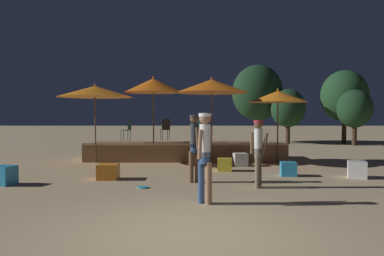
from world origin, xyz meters
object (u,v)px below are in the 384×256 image
(cube_seat_0, at_px, (240,160))
(frisbee_disc, at_px, (143,187))
(patio_umbrella_1, at_px, (153,85))
(patio_umbrella_2, at_px, (212,86))
(person_3, at_px, (205,151))
(bistro_chair_0, at_px, (200,127))
(cube_seat_2, at_px, (288,169))
(bistro_chair_1, at_px, (165,127))
(patio_umbrella_0, at_px, (278,97))
(cube_seat_3, at_px, (5,175))
(cube_seat_4, at_px, (357,170))
(cube_seat_1, at_px, (225,165))
(person_0, at_px, (258,150))
(person_2, at_px, (194,143))
(background_tree_0, at_px, (344,96))
(background_tree_1, at_px, (355,109))
(patio_umbrella_3, at_px, (95,92))
(background_tree_2, at_px, (288,108))
(cube_seat_5, at_px, (108,172))
(bistro_chair_2, at_px, (128,128))
(background_tree_3, at_px, (257,93))

(cube_seat_0, bearing_deg, frisbee_disc, -125.50)
(patio_umbrella_1, relative_size, patio_umbrella_2, 1.02)
(person_3, xyz_separation_m, bistro_chair_0, (0.02, 8.43, 0.22))
(patio_umbrella_1, height_order, cube_seat_2, patio_umbrella_1)
(bistro_chair_0, distance_m, bistro_chair_1, 1.49)
(patio_umbrella_0, bearing_deg, cube_seat_3, -150.75)
(cube_seat_4, bearing_deg, cube_seat_3, -173.02)
(cube_seat_1, relative_size, person_0, 0.30)
(patio_umbrella_0, distance_m, bistro_chair_0, 3.66)
(cube_seat_4, relative_size, person_0, 0.37)
(person_2, relative_size, background_tree_0, 0.39)
(patio_umbrella_0, bearing_deg, person_3, -113.97)
(cube_seat_4, xyz_separation_m, background_tree_1, (4.90, 11.76, 1.96))
(patio_umbrella_3, bearing_deg, bistro_chair_0, 24.07)
(bistro_chair_1, bearing_deg, patio_umbrella_0, 138.93)
(bistro_chair_1, distance_m, background_tree_0, 13.76)
(cube_seat_3, bearing_deg, frisbee_disc, -5.89)
(cube_seat_0, bearing_deg, cube_seat_2, -61.92)
(person_2, bearing_deg, patio_umbrella_0, -156.03)
(cube_seat_1, height_order, person_3, person_3)
(cube_seat_2, height_order, background_tree_2, background_tree_2)
(cube_seat_4, xyz_separation_m, person_0, (-3.12, -1.50, 0.71))
(bistro_chair_1, bearing_deg, cube_seat_0, 119.04)
(cube_seat_3, bearing_deg, patio_umbrella_3, 75.92)
(patio_umbrella_3, height_order, background_tree_0, background_tree_0)
(cube_seat_5, relative_size, person_3, 0.31)
(patio_umbrella_0, bearing_deg, patio_umbrella_3, 179.56)
(patio_umbrella_0, distance_m, person_2, 5.38)
(cube_seat_0, relative_size, cube_seat_2, 1.03)
(bistro_chair_0, bearing_deg, cube_seat_2, -41.20)
(cube_seat_2, distance_m, bistro_chair_1, 6.32)
(bistro_chair_2, bearing_deg, person_3, 31.11)
(patio_umbrella_2, height_order, cube_seat_0, patio_umbrella_2)
(person_0, height_order, frisbee_disc, person_0)
(bistro_chair_0, relative_size, bistro_chair_1, 1.00)
(person_0, relative_size, frisbee_disc, 6.15)
(person_2, relative_size, background_tree_3, 0.35)
(cube_seat_2, height_order, bistro_chair_1, bistro_chair_1)
(cube_seat_4, bearing_deg, cube_seat_5, -177.61)
(cube_seat_3, xyz_separation_m, background_tree_3, (9.17, 15.70, 3.09))
(person_3, relative_size, background_tree_0, 0.40)
(cube_seat_2, relative_size, bistro_chair_0, 0.56)
(background_tree_0, bearing_deg, person_2, -124.32)
(background_tree_0, bearing_deg, cube_seat_0, -126.46)
(patio_umbrella_1, distance_m, background_tree_2, 12.12)
(cube_seat_0, relative_size, person_3, 0.28)
(patio_umbrella_3, xyz_separation_m, cube_seat_2, (6.61, -3.06, -2.51))
(cube_seat_1, relative_size, person_2, 0.27)
(person_3, xyz_separation_m, bistro_chair_1, (-1.47, 8.29, 0.22))
(bistro_chair_0, bearing_deg, patio_umbrella_2, -57.21)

